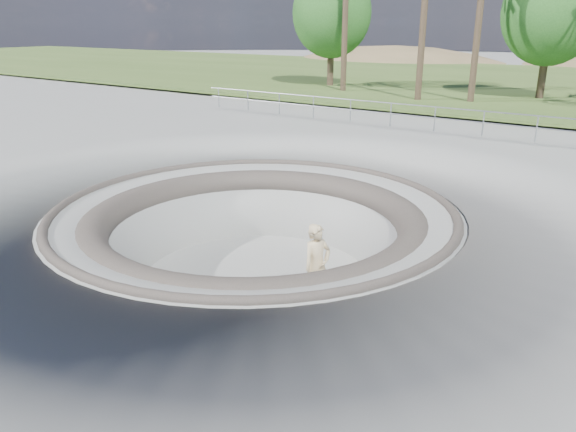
# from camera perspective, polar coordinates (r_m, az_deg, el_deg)

# --- Properties ---
(ground) EXTENTS (180.00, 180.00, 0.00)m
(ground) POSITION_cam_1_polar(r_m,az_deg,el_deg) (14.27, -3.42, 0.75)
(ground) COLOR gray
(ground) RESTS_ON ground
(skate_bowl) EXTENTS (14.00, 14.00, 4.10)m
(skate_bowl) POSITION_cam_1_polar(r_m,az_deg,el_deg) (14.94, -3.29, -5.92)
(skate_bowl) COLOR gray
(skate_bowl) RESTS_ON ground
(grass_strip) EXTENTS (180.00, 36.00, 0.12)m
(grass_strip) POSITION_cam_1_polar(r_m,az_deg,el_deg) (45.53, 25.01, 12.01)
(grass_strip) COLOR #3E5622
(grass_strip) RESTS_ON ground
(safety_railing) EXTENTS (25.00, 0.06, 1.03)m
(safety_railing) POSITION_cam_1_polar(r_m,az_deg,el_deg) (24.38, 14.69, 9.55)
(safety_railing) COLOR #92969A
(safety_railing) RESTS_ON ground
(skateboard) EXTENTS (0.92, 0.37, 0.09)m
(skateboard) POSITION_cam_1_polar(r_m,az_deg,el_deg) (13.38, 2.88, -9.07)
(skateboard) COLOR brown
(skateboard) RESTS_ON ground
(skater) EXTENTS (0.69, 0.85, 2.01)m
(skater) POSITION_cam_1_polar(r_m,az_deg,el_deg) (12.93, 2.96, -5.06)
(skater) COLOR beige
(skater) RESTS_ON skateboard
(bushy_tree_left) EXTENTS (5.45, 4.96, 7.86)m
(bushy_tree_left) POSITION_cam_1_polar(r_m,az_deg,el_deg) (40.34, 4.46, 19.86)
(bushy_tree_left) COLOR brown
(bushy_tree_left) RESTS_ON ground
(bushy_tree_mid) EXTENTS (5.39, 4.90, 7.78)m
(bushy_tree_mid) POSITION_cam_1_polar(r_m,az_deg,el_deg) (36.34, 25.20, 18.22)
(bushy_tree_mid) COLOR brown
(bushy_tree_mid) RESTS_ON ground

